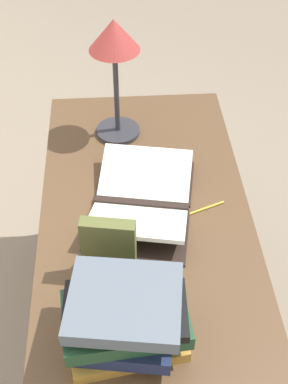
{
  "coord_description": "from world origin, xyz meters",
  "views": [
    {
      "loc": [
        -1.11,
        0.08,
        1.92
      ],
      "look_at": [
        0.03,
        0.0,
        0.81
      ],
      "focal_mm": 50.0,
      "sensor_mm": 36.0,
      "label": 1
    }
  ],
  "objects_px": {
    "book_stack_tall": "(125,320)",
    "book_standing_upright": "(109,250)",
    "coffee_mug": "(99,261)",
    "reading_lamp": "(115,49)",
    "open_book": "(141,201)",
    "pencil": "(203,209)"
  },
  "relations": [
    {
      "from": "book_stack_tall",
      "to": "reading_lamp",
      "type": "relative_size",
      "value": 0.7
    },
    {
      "from": "book_standing_upright",
      "to": "open_book",
      "type": "bearing_deg",
      "value": -11.64
    },
    {
      "from": "open_book",
      "to": "coffee_mug",
      "type": "xyz_separation_m",
      "value": [
        -0.24,
        0.13,
        0.02
      ]
    },
    {
      "from": "book_stack_tall",
      "to": "book_standing_upright",
      "type": "xyz_separation_m",
      "value": [
        0.21,
        0.03,
        0.0
      ]
    },
    {
      "from": "book_stack_tall",
      "to": "reading_lamp",
      "type": "distance_m",
      "value": 0.88
    },
    {
      "from": "book_stack_tall",
      "to": "pencil",
      "type": "distance_m",
      "value": 0.52
    },
    {
      "from": "open_book",
      "to": "pencil",
      "type": "xyz_separation_m",
      "value": [
        -0.03,
        -0.19,
        -0.02
      ]
    },
    {
      "from": "open_book",
      "to": "book_standing_upright",
      "type": "xyz_separation_m",
      "value": [
        -0.26,
        0.1,
        0.08
      ]
    },
    {
      "from": "reading_lamp",
      "to": "coffee_mug",
      "type": "xyz_separation_m",
      "value": [
        -0.62,
        0.07,
        -0.29
      ]
    },
    {
      "from": "book_standing_upright",
      "to": "coffee_mug",
      "type": "height_order",
      "value": "book_standing_upright"
    },
    {
      "from": "open_book",
      "to": "book_standing_upright",
      "type": "relative_size",
      "value": 2.39
    },
    {
      "from": "open_book",
      "to": "book_standing_upright",
      "type": "distance_m",
      "value": 0.29
    },
    {
      "from": "pencil",
      "to": "book_standing_upright",
      "type": "bearing_deg",
      "value": 128.01
    },
    {
      "from": "book_stack_tall",
      "to": "coffee_mug",
      "type": "xyz_separation_m",
      "value": [
        0.23,
        0.07,
        -0.06
      ]
    },
    {
      "from": "book_standing_upright",
      "to": "pencil",
      "type": "height_order",
      "value": "book_standing_upright"
    },
    {
      "from": "open_book",
      "to": "coffee_mug",
      "type": "height_order",
      "value": "same"
    },
    {
      "from": "open_book",
      "to": "pencil",
      "type": "bearing_deg",
      "value": -87.39
    },
    {
      "from": "book_stack_tall",
      "to": "pencil",
      "type": "relative_size",
      "value": 2.23
    },
    {
      "from": "coffee_mug",
      "to": "book_standing_upright",
      "type": "bearing_deg",
      "value": -117.35
    },
    {
      "from": "book_standing_upright",
      "to": "coffee_mug",
      "type": "relative_size",
      "value": 1.97
    },
    {
      "from": "open_book",
      "to": "reading_lamp",
      "type": "height_order",
      "value": "reading_lamp"
    },
    {
      "from": "book_stack_tall",
      "to": "pencil",
      "type": "height_order",
      "value": "book_stack_tall"
    }
  ]
}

